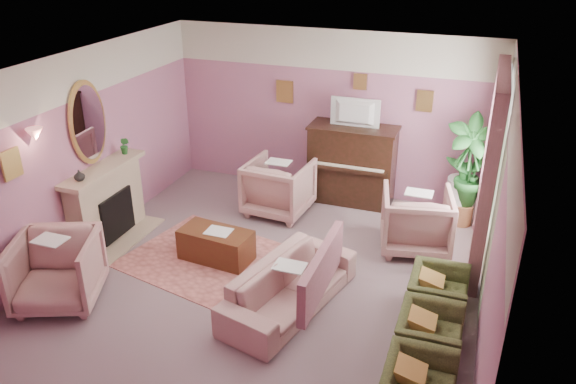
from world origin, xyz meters
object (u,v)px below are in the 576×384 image
(piano, at_px, (352,165))
(television, at_px, (354,111))
(floral_armchair_front, at_px, (56,268))
(olive_chair_b, at_px, (420,380))
(coffee_table, at_px, (216,245))
(floral_armchair_left, at_px, (279,184))
(side_table, at_px, (462,199))
(floral_armchair_right, at_px, (416,218))
(olive_chair_d, at_px, (439,287))
(olive_chair_c, at_px, (430,328))
(sofa, at_px, (290,278))

(piano, distance_m, television, 0.95)
(floral_armchair_front, height_order, olive_chair_b, floral_armchair_front)
(coffee_table, height_order, floral_armchair_left, floral_armchair_left)
(television, height_order, coffee_table, television)
(floral_armchair_front, xyz_separation_m, olive_chair_b, (4.42, -0.22, -0.16))
(piano, distance_m, side_table, 1.85)
(coffee_table, relative_size, side_table, 1.43)
(floral_armchair_right, distance_m, olive_chair_d, 1.49)
(floral_armchair_left, distance_m, olive_chair_b, 4.41)
(olive_chair_c, bearing_deg, floral_armchair_right, 102.23)
(floral_armchair_right, distance_m, olive_chair_b, 3.08)
(olive_chair_c, bearing_deg, sofa, 170.39)
(olive_chair_b, relative_size, olive_chair_c, 1.00)
(olive_chair_b, xyz_separation_m, side_table, (0.08, 4.20, 0.01))
(coffee_table, distance_m, floral_armchair_front, 2.10)
(floral_armchair_right, distance_m, olive_chair_c, 2.28)
(piano, height_order, floral_armchair_front, piano)
(floral_armchair_right, bearing_deg, piano, 135.59)
(floral_armchair_left, relative_size, olive_chair_b, 1.28)
(floral_armchair_left, bearing_deg, olive_chair_d, -33.40)
(olive_chair_c, bearing_deg, floral_armchair_front, -172.32)
(olive_chair_d, relative_size, side_table, 1.12)
(floral_armchair_left, xyz_separation_m, olive_chair_c, (2.74, -2.63, -0.16))
(olive_chair_b, bearing_deg, coffee_table, 149.67)
(television, bearing_deg, olive_chair_b, -67.59)
(coffee_table, bearing_deg, piano, 62.35)
(floral_armchair_front, bearing_deg, sofa, 18.14)
(sofa, height_order, floral_armchair_left, floral_armchair_left)
(sofa, distance_m, floral_armchair_left, 2.56)
(piano, height_order, olive_chair_c, piano)
(olive_chair_c, height_order, side_table, side_table)
(floral_armchair_left, xyz_separation_m, floral_armchair_front, (-1.68, -3.22, 0.00))
(floral_armchair_front, relative_size, side_table, 1.42)
(olive_chair_b, bearing_deg, piano, 112.17)
(sofa, xyz_separation_m, olive_chair_c, (1.71, -0.29, -0.07))
(sofa, bearing_deg, floral_armchair_left, 113.72)
(sofa, relative_size, floral_armchair_right, 2.02)
(side_table, bearing_deg, piano, 177.59)
(floral_armchair_left, height_order, olive_chair_d, floral_armchair_left)
(television, relative_size, floral_armchair_right, 0.80)
(olive_chair_d, bearing_deg, sofa, -162.83)
(coffee_table, bearing_deg, floral_armchair_front, -131.35)
(floral_armchair_left, xyz_separation_m, olive_chair_d, (2.74, -1.81, -0.16))
(coffee_table, height_order, floral_armchair_right, floral_armchair_right)
(piano, xyz_separation_m, olive_chair_b, (1.74, -4.28, -0.31))
(floral_armchair_right, bearing_deg, floral_armchair_front, -144.43)
(floral_armchair_left, relative_size, olive_chair_d, 1.28)
(floral_armchair_left, bearing_deg, floral_armchair_right, -10.19)
(television, xyz_separation_m, olive_chair_d, (1.74, -2.59, -1.26))
(piano, relative_size, olive_chair_d, 1.79)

